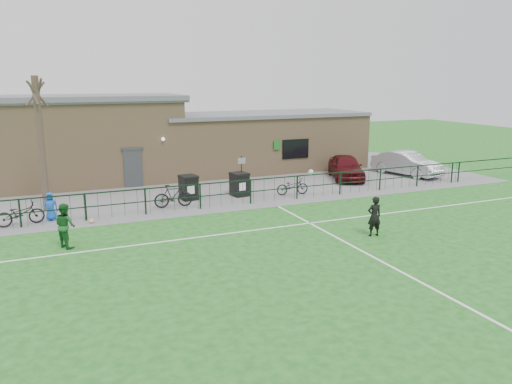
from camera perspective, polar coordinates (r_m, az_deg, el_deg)
name	(u,v)px	position (r m, az deg, el deg)	size (l,w,h in m)	color
ground	(316,262)	(16.62, 6.84, -7.91)	(90.00, 90.00, 0.00)	#1A591A
paving_strip	(198,184)	(28.65, -6.69, 0.96)	(34.00, 13.00, 0.02)	slate
pitch_line_touch	(233,207)	(23.38, -2.69, -1.70)	(28.00, 0.10, 0.01)	white
pitch_line_mid	(266,229)	(19.99, 1.13, -4.21)	(28.00, 0.10, 0.01)	white
pitch_line_perp	(367,253)	(17.65, 12.53, -6.87)	(0.10, 16.00, 0.01)	white
perimeter_fence	(231,193)	(23.42, -2.88, -0.17)	(28.00, 0.10, 1.20)	black
bare_tree	(41,145)	(24.09, -23.36, 4.96)	(0.30, 0.30, 6.00)	#403027
wheelie_bin_left	(189,188)	(24.82, -7.72, 0.42)	(0.74, 0.84, 1.12)	black
wheelie_bin_right	(239,185)	(25.37, -1.92, 0.80)	(0.73, 0.83, 1.11)	black
sign_post	(242,175)	(25.59, -1.66, 1.92)	(0.06, 0.06, 2.00)	black
car_maroon	(346,167)	(30.12, 10.23, 2.83)	(1.70, 4.22, 1.44)	#480C12
car_silver	(407,163)	(32.22, 16.84, 3.15)	(1.54, 4.43, 1.46)	#A7AAAF
bicycle_c	(20,214)	(22.43, -25.36, -2.24)	(0.65, 1.85, 0.97)	black
bicycle_d	(173,196)	(23.42, -9.43, -0.44)	(0.50, 1.79, 1.07)	black
bicycle_e	(292,186)	(25.70, 4.17, 0.67)	(0.59, 1.68, 0.88)	black
spectator_child	(50,206)	(22.68, -22.44, -1.52)	(0.59, 0.38, 1.20)	blue
goalkeeper_kick	(372,215)	(19.48, 13.12, -2.54)	(1.29, 3.69, 2.08)	black
outfield_player	(65,225)	(18.88, -20.98, -3.59)	(0.78, 0.61, 1.60)	#185621
ball_ground	(91,221)	(21.75, -18.29, -3.17)	(0.22, 0.22, 0.22)	silver
clubhouse	(169,140)	(30.94, -9.96, 5.88)	(24.25, 5.40, 4.96)	tan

